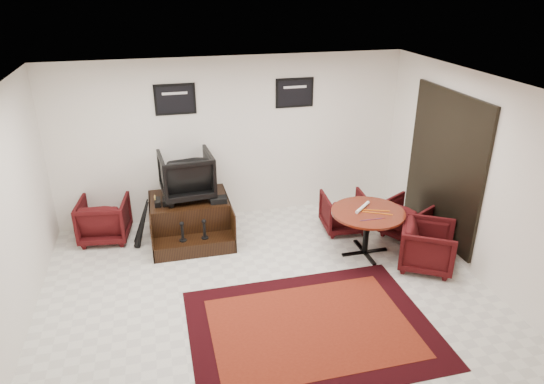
{
  "coord_description": "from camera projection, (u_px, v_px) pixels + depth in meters",
  "views": [
    {
      "loc": [
        -1.26,
        -5.37,
        3.94
      ],
      "look_at": [
        0.31,
        0.9,
        1.07
      ],
      "focal_mm": 32.0,
      "sensor_mm": 36.0,
      "label": 1
    }
  ],
  "objects": [
    {
      "name": "shine_podium",
      "position": [
        190.0,
        219.0,
        7.96
      ],
      "size": [
        1.27,
        1.3,
        0.65
      ],
      "color": "black",
      "rests_on": "ground"
    },
    {
      "name": "area_rug",
      "position": [
        311.0,
        328.0,
        5.94
      ],
      "size": [
        2.95,
        2.21,
        0.01
      ],
      "color": "black",
      "rests_on": "ground"
    },
    {
      "name": "table_clutter",
      "position": [
        375.0,
        213.0,
        7.2
      ],
      "size": [
        0.56,
        0.36,
        0.01
      ],
      "color": "orange",
      "rests_on": "meeting_table"
    },
    {
      "name": "table_chair_corner",
      "position": [
        428.0,
        244.0,
        7.06
      ],
      "size": [
        0.98,
        1.0,
        0.76
      ],
      "primitive_type": "imported",
      "rotation": [
        0.0,
        0.0,
        1.03
      ],
      "color": "black",
      "rests_on": "ground"
    },
    {
      "name": "umbrella_hooked",
      "position": [
        142.0,
        220.0,
        7.73
      ],
      "size": [
        0.29,
        0.11,
        0.78
      ],
      "primitive_type": null,
      "color": "black",
      "rests_on": "ground"
    },
    {
      "name": "ground",
      "position": [
        266.0,
        291.0,
        6.64
      ],
      "size": [
        6.0,
        6.0,
        0.0
      ],
      "primitive_type": "plane",
      "color": "beige",
      "rests_on": "ground"
    },
    {
      "name": "armchair_side",
      "position": [
        104.0,
        217.0,
        7.83
      ],
      "size": [
        0.84,
        0.8,
        0.78
      ],
      "primitive_type": "imported",
      "rotation": [
        0.0,
        0.0,
        3.01
      ],
      "color": "black",
      "rests_on": "ground"
    },
    {
      "name": "table_chair_back",
      "position": [
        344.0,
        210.0,
        8.14
      ],
      "size": [
        0.75,
        0.71,
        0.71
      ],
      "primitive_type": "imported",
      "rotation": [
        0.0,
        0.0,
        3.06
      ],
      "color": "black",
      "rests_on": "ground"
    },
    {
      "name": "meeting_table",
      "position": [
        368.0,
        217.0,
        7.31
      ],
      "size": [
        1.11,
        1.11,
        0.72
      ],
      "color": "#4E190B",
      "rests_on": "ground"
    },
    {
      "name": "shoes_pair",
      "position": [
        162.0,
        202.0,
        7.64
      ],
      "size": [
        0.21,
        0.25,
        0.09
      ],
      "color": "black",
      "rests_on": "shine_podium"
    },
    {
      "name": "room_shell",
      "position": [
        294.0,
        164.0,
        6.11
      ],
      "size": [
        6.02,
        5.02,
        2.81
      ],
      "color": "white",
      "rests_on": "ground"
    },
    {
      "name": "paper_roll",
      "position": [
        363.0,
        207.0,
        7.35
      ],
      "size": [
        0.35,
        0.32,
        0.05
      ],
      "primitive_type": "cylinder",
      "rotation": [
        0.0,
        1.57,
        0.73
      ],
      "color": "white",
      "rests_on": "meeting_table"
    },
    {
      "name": "table_chair_window",
      "position": [
        408.0,
        217.0,
        7.92
      ],
      "size": [
        0.89,
        0.91,
        0.7
      ],
      "primitive_type": "imported",
      "rotation": [
        0.0,
        0.0,
        2.08
      ],
      "color": "black",
      "rests_on": "ground"
    },
    {
      "name": "polish_kit",
      "position": [
        218.0,
        200.0,
        7.71
      ],
      "size": [
        0.27,
        0.19,
        0.09
      ],
      "primitive_type": "cube",
      "rotation": [
        0.0,
        0.0,
        -0.04
      ],
      "color": "black",
      "rests_on": "shine_podium"
    },
    {
      "name": "umbrella_black",
      "position": [
        142.0,
        224.0,
        7.58
      ],
      "size": [
        0.3,
        0.11,
        0.8
      ],
      "primitive_type": null,
      "color": "black",
      "rests_on": "ground"
    },
    {
      "name": "shine_chair",
      "position": [
        186.0,
        173.0,
        7.76
      ],
      "size": [
        0.87,
        0.82,
        0.84
      ],
      "primitive_type": "imported",
      "rotation": [
        0.0,
        0.0,
        3.22
      ],
      "color": "black",
      "rests_on": "shine_podium"
    }
  ]
}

